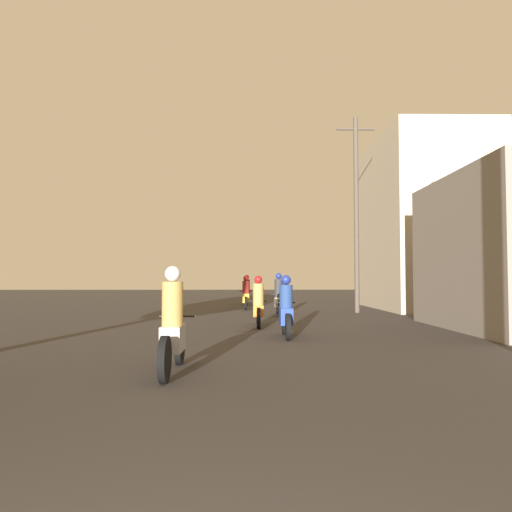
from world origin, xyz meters
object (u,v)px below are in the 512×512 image
Objects in this scene: utility_pole_far at (356,210)px; motorcycle_white at (279,298)px; motorcycle_yellow at (246,296)px; motorcycle_black at (247,293)px; motorcycle_orange at (258,306)px; building_right_far at (422,224)px; motorcycle_silver at (173,330)px; motorcycle_blue at (286,312)px.

motorcycle_white is at bearing -156.83° from utility_pole_far.
motorcycle_black is at bearing 96.99° from motorcycle_yellow.
motorcycle_yellow is 3.93m from motorcycle_black.
motorcycle_orange is 0.26× the size of building_right_far.
motorcycle_orange is (1.43, 7.27, -0.04)m from motorcycle_silver.
motorcycle_blue is 0.23× the size of utility_pole_far.
building_right_far is at bearing 38.77° from motorcycle_white.
motorcycle_blue is 0.90× the size of motorcycle_black.
motorcycle_orange is at bearing -132.77° from building_right_far.
motorcycle_black is (1.02, 19.42, -0.01)m from motorcycle_silver.
motorcycle_yellow is at bearing 79.21° from motorcycle_silver.
motorcycle_black is (0.02, 3.93, 0.02)m from motorcycle_yellow.
motorcycle_blue is 0.95× the size of motorcycle_yellow.
motorcycle_silver is 15.52m from motorcycle_yellow.
utility_pole_far reaches higher than building_right_far.
motorcycle_black is at bearing 126.31° from utility_pole_far.
motorcycle_silver is 1.07× the size of motorcycle_white.
utility_pole_far is at bearing -19.71° from motorcycle_yellow.
motorcycle_blue is 0.90× the size of motorcycle_orange.
motorcycle_yellow is 0.25× the size of building_right_far.
motorcycle_blue is at bearing 58.59° from motorcycle_silver.
building_right_far is at bearing 63.59° from motorcycle_blue.
motorcycle_white reaches higher than motorcycle_silver.
building_right_far is (8.37, -3.55, 3.35)m from motorcycle_black.
motorcycle_black reaches higher than motorcycle_blue.
motorcycle_yellow is at bearing -81.17° from motorcycle_black.
building_right_far is (7.10, 4.20, 3.34)m from motorcycle_white.
building_right_far is 4.66m from utility_pole_far.
motorcycle_yellow is at bearing 102.04° from motorcycle_blue.
building_right_far reaches higher than motorcycle_orange.
utility_pole_far is (5.65, 13.12, 3.63)m from motorcycle_silver.
utility_pole_far is at bearing -143.57° from building_right_far.
motorcycle_white is 0.95× the size of motorcycle_black.
motorcycle_silver is 11.90m from motorcycle_white.
building_right_far is at bearing 36.43° from utility_pole_far.
building_right_far is at bearing -13.81° from motorcycle_black.
motorcycle_orange is at bearing 109.51° from motorcycle_blue.
motorcycle_white is 0.24× the size of utility_pole_far.
motorcycle_orange is 12.20m from building_right_far.
building_right_far reaches higher than motorcycle_yellow.
motorcycle_blue reaches higher than motorcycle_orange.
building_right_far reaches higher than motorcycle_black.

